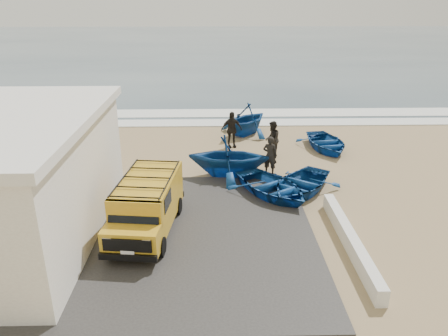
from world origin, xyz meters
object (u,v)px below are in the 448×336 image
object	(u,v)px
boat_mid_left	(229,156)
fisherman_middle	(272,139)
boat_near_right	(300,184)
boat_near_left	(272,187)
boat_mid_right	(326,143)
boat_far_left	(246,119)
fisherman_back	(231,130)
parapet	(350,241)
fisherman_front	(270,155)
van	(147,203)

from	to	relation	value
boat_mid_left	fisherman_middle	world-z (taller)	boat_mid_left
boat_near_right	fisherman_middle	world-z (taller)	fisherman_middle
boat_near_left	boat_near_right	bearing A→B (deg)	-19.20
boat_mid_right	boat_far_left	bearing A→B (deg)	137.65
boat_mid_left	fisherman_back	size ratio (longest dim) A/B	1.85
parapet	boat_mid_left	xyz separation A→B (m)	(-3.81, 6.25, 0.69)
boat_near_right	boat_far_left	bearing A→B (deg)	138.51
parapet	fisherman_front	world-z (taller)	fisherman_front
boat_mid_right	fisherman_back	xyz separation A→B (m)	(-5.09, 0.52, 0.61)
boat_near_right	boat_mid_right	size ratio (longest dim) A/B	1.02
fisherman_front	fisherman_back	size ratio (longest dim) A/B	0.92
parapet	boat_near_left	world-z (taller)	boat_near_left
boat_near_left	fisherman_back	bearing A→B (deg)	70.80
boat_near_left	fisherman_front	world-z (taller)	fisherman_front
boat_mid_left	boat_mid_right	xyz separation A→B (m)	(5.37, 3.53, -0.59)
boat_near_left	boat_far_left	distance (m)	8.55
fisherman_middle	boat_mid_right	bearing A→B (deg)	120.62
boat_mid_left	boat_far_left	bearing A→B (deg)	-5.38
boat_mid_left	van	bearing A→B (deg)	153.96
van	fisherman_back	size ratio (longest dim) A/B	2.40
boat_mid_right	fisherman_front	distance (m)	4.85
boat_near_left	boat_mid_right	size ratio (longest dim) A/B	1.05
parapet	boat_far_left	size ratio (longest dim) A/B	1.70
parapet	boat_near_right	world-z (taller)	boat_near_right
boat_far_left	boat_mid_left	bearing A→B (deg)	-60.53
van	boat_mid_right	size ratio (longest dim) A/B	1.30
boat_near_left	van	bearing A→B (deg)	177.73
fisherman_front	boat_far_left	bearing A→B (deg)	-62.98
fisherman_front	boat_mid_right	bearing A→B (deg)	-115.14
boat_near_left	boat_mid_right	world-z (taller)	boat_near_left
boat_near_right	fisherman_back	xyz separation A→B (m)	(-2.67, 5.92, 0.60)
parapet	fisherman_back	xyz separation A→B (m)	(-3.52, 10.30, 0.72)
boat_mid_left	fisherman_back	world-z (taller)	fisherman_back
fisherman_middle	fisherman_back	size ratio (longest dim) A/B	0.94
van	boat_far_left	world-z (taller)	van
boat_mid_left	boat_far_left	size ratio (longest dim) A/B	1.04
parapet	fisherman_front	bearing A→B (deg)	106.44
parapet	boat_near_right	distance (m)	4.46
boat_far_left	boat_near_right	bearing A→B (deg)	-37.74
boat_mid_left	boat_near_left	bearing A→B (deg)	-135.61
boat_mid_left	boat_far_left	xyz separation A→B (m)	(1.24, 6.36, -0.04)
boat_mid_left	boat_mid_right	distance (m)	6.45
boat_near_left	fisherman_middle	world-z (taller)	fisherman_middle
boat_near_left	boat_mid_right	xyz separation A→B (m)	(3.64, 5.68, -0.02)
boat_near_right	boat_mid_left	world-z (taller)	boat_mid_left
van	boat_mid_left	world-z (taller)	van
boat_near_right	fisherman_back	bearing A→B (deg)	151.00
fisherman_back	fisherman_front	bearing A→B (deg)	-80.18
boat_mid_right	boat_far_left	size ratio (longest dim) A/B	1.04
boat_mid_left	fisherman_back	distance (m)	4.06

